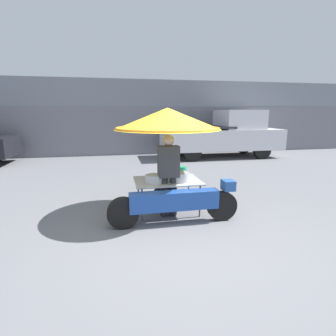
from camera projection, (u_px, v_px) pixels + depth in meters
name	position (u px, v px, depth m)	size (l,w,h in m)	color
ground_plane	(183.00, 236.00, 4.13)	(36.00, 36.00, 0.00)	slate
shopfront_building	(135.00, 117.00, 12.86)	(28.00, 2.06, 3.38)	gray
vendor_motorcycle_cart	(168.00, 131.00, 4.80)	(2.30, 1.98, 2.00)	black
vendor_person	(169.00, 172.00, 4.80)	(0.38, 0.22, 1.53)	#2D2D33
pickup_truck	(224.00, 135.00, 11.43)	(5.09, 1.96, 2.03)	black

